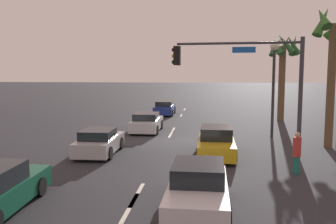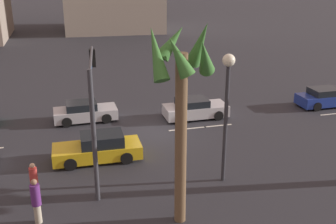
{
  "view_description": "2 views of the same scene",
  "coord_description": "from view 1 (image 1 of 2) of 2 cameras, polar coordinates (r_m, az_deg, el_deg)",
  "views": [
    {
      "loc": [
        21.82,
        2.31,
        4.23
      ],
      "look_at": [
        0.16,
        0.06,
        1.76
      ],
      "focal_mm": 39.03,
      "sensor_mm": 36.0,
      "label": 1
    },
    {
      "loc": [
        5.14,
        22.34,
        9.58
      ],
      "look_at": [
        -0.62,
        0.77,
        1.52
      ],
      "focal_mm": 43.58,
      "sensor_mm": 36.0,
      "label": 2
    }
  ],
  "objects": [
    {
      "name": "lane_stripe_1",
      "position": [
        34.67,
        2.08,
        -0.54
      ],
      "size": [
        1.96,
        0.14,
        0.01
      ],
      "primitive_type": "cube",
      "color": "silver",
      "rests_on": "ground_plane"
    },
    {
      "name": "pedestrian_1",
      "position": [
        15.92,
        19.47,
        -5.89
      ],
      "size": [
        0.41,
        0.41,
        1.75
      ],
      "color": "#1E7266",
      "rests_on": "ground_plane"
    },
    {
      "name": "traffic_signal",
      "position": [
        18.06,
        13.04,
        5.63
      ],
      "size": [
        0.86,
        6.26,
        5.8
      ],
      "color": "#38383D",
      "rests_on": "ground_plane"
    },
    {
      "name": "lane_stripe_3",
      "position": [
        24.39,
        0.42,
        -3.52
      ],
      "size": [
        2.42,
        0.14,
        0.01
      ],
      "primitive_type": "cube",
      "color": "silver",
      "rests_on": "ground_plane"
    },
    {
      "name": "streetlamp",
      "position": [
        23.96,
        16.2,
        6.25
      ],
      "size": [
        0.56,
        0.56,
        6.05
      ],
      "color": "#2D2D33",
      "rests_on": "ground_plane"
    },
    {
      "name": "lane_stripe_5",
      "position": [
        11.79,
        -5.96,
        -14.56
      ],
      "size": [
        2.54,
        0.14,
        0.01
      ],
      "primitive_type": "cube",
      "color": "silver",
      "rests_on": "ground_plane"
    },
    {
      "name": "car_2",
      "position": [
        11.51,
        4.7,
        -11.76
      ],
      "size": [
        4.36,
        1.96,
        1.38
      ],
      "color": "silver",
      "rests_on": "ground_plane"
    },
    {
      "name": "car_1",
      "position": [
        35.28,
        -0.52,
        0.6
      ],
      "size": [
        4.27,
        1.86,
        1.33
      ],
      "color": "navy",
      "rests_on": "ground_plane"
    },
    {
      "name": "car_3",
      "position": [
        25.55,
        -3.35,
        -1.67
      ],
      "size": [
        4.19,
        1.95,
        1.32
      ],
      "color": "#B7B7BC",
      "rests_on": "ground_plane"
    },
    {
      "name": "lane_stripe_2",
      "position": [
        26.37,
        0.84,
        -2.76
      ],
      "size": [
        1.84,
        0.14,
        0.01
      ],
      "primitive_type": "cube",
      "color": "silver",
      "rests_on": "ground_plane"
    },
    {
      "name": "lane_stripe_0",
      "position": [
        40.11,
        2.61,
        0.41
      ],
      "size": [
        2.06,
        0.14,
        0.01
      ],
      "primitive_type": "cube",
      "color": "silver",
      "rests_on": "ground_plane"
    },
    {
      "name": "palm_tree_0",
      "position": [
        21.85,
        24.44,
        9.56
      ],
      "size": [
        2.64,
        2.27,
        7.85
      ],
      "color": "brown",
      "rests_on": "ground_plane"
    },
    {
      "name": "lane_stripe_4",
      "position": [
        12.86,
        -4.87,
        -12.73
      ],
      "size": [
        2.48,
        0.14,
        0.01
      ],
      "primitive_type": "cube",
      "color": "silver",
      "rests_on": "ground_plane"
    },
    {
      "name": "car_0",
      "position": [
        19.01,
        -10.69,
        -4.64
      ],
      "size": [
        4.04,
        1.91,
        1.29
      ],
      "color": "#B7B7BC",
      "rests_on": "ground_plane"
    },
    {
      "name": "ground_plane",
      "position": [
        22.35,
        -0.1,
        -4.45
      ],
      "size": [
        220.0,
        220.0,
        0.0
      ],
      "primitive_type": "plane",
      "color": "#28282D"
    },
    {
      "name": "car_4",
      "position": [
        18.51,
        7.53,
        -4.74
      ],
      "size": [
        4.53,
        1.93,
        1.43
      ],
      "color": "gold",
      "rests_on": "ground_plane"
    },
    {
      "name": "palm_tree_1",
      "position": [
        32.26,
        17.56,
        7.9
      ],
      "size": [
        2.79,
        2.68,
        7.29
      ],
      "color": "brown",
      "rests_on": "ground_plane"
    }
  ]
}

